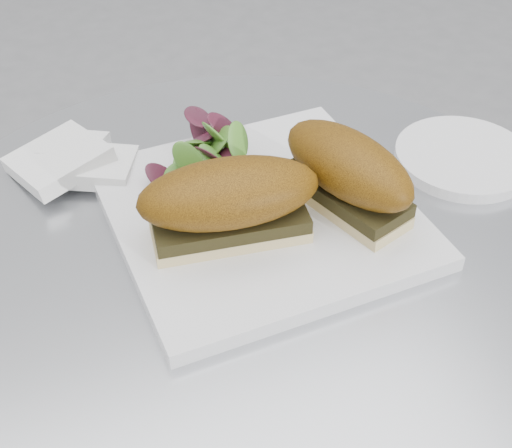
% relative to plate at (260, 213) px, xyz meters
% --- Properties ---
extents(table, '(0.70, 0.70, 0.73)m').
position_rel_plate_xyz_m(table, '(-0.03, -0.05, -0.25)').
color(table, silver).
rests_on(table, ground).
extents(plate, '(0.30, 0.30, 0.02)m').
position_rel_plate_xyz_m(plate, '(0.00, 0.00, 0.00)').
color(plate, silver).
rests_on(plate, table).
extents(sandwich_left, '(0.18, 0.10, 0.08)m').
position_rel_plate_xyz_m(sandwich_left, '(-0.04, -0.03, 0.05)').
color(sandwich_left, beige).
rests_on(sandwich_left, plate).
extents(sandwich_right, '(0.12, 0.17, 0.08)m').
position_rel_plate_xyz_m(sandwich_right, '(0.08, -0.03, 0.05)').
color(sandwich_right, beige).
rests_on(sandwich_right, plate).
extents(salad, '(0.10, 0.10, 0.05)m').
position_rel_plate_xyz_m(salad, '(-0.04, 0.09, 0.03)').
color(salad, '#528D2E').
rests_on(salad, plate).
extents(napkin, '(0.13, 0.13, 0.02)m').
position_rel_plate_xyz_m(napkin, '(-0.15, 0.14, 0.00)').
color(napkin, white).
rests_on(napkin, table).
extents(saucer, '(0.15, 0.15, 0.01)m').
position_rel_plate_xyz_m(saucer, '(0.25, 0.01, -0.00)').
color(saucer, silver).
rests_on(saucer, table).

